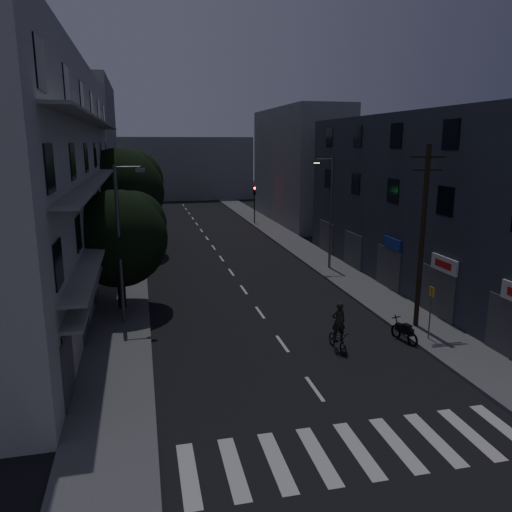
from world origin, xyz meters
name	(u,v)px	position (x,y,z in m)	size (l,w,h in m)	color
ground	(220,257)	(0.00, 25.00, 0.00)	(160.00, 160.00, 0.00)	black
sidewalk_left	(126,261)	(-7.50, 25.00, 0.07)	(3.00, 90.00, 0.15)	#565659
sidewalk_right	(307,252)	(7.50, 25.00, 0.07)	(3.00, 90.00, 0.15)	#565659
crosswalk	(358,450)	(0.00, -2.00, 0.00)	(10.90, 3.00, 0.01)	beige
lane_markings	(210,243)	(0.00, 31.25, 0.01)	(0.15, 60.50, 0.01)	beige
building_left	(41,180)	(-11.98, 18.00, 6.99)	(7.00, 36.00, 14.00)	#AFAFAA
building_right	(431,202)	(11.99, 14.00, 5.50)	(6.19, 28.00, 11.00)	#292D38
building_far_left	(87,153)	(-12.00, 48.00, 8.00)	(6.00, 20.00, 16.00)	slate
building_far_right	(298,166)	(12.00, 42.00, 6.50)	(6.00, 20.00, 13.00)	slate
building_far_end	(177,168)	(0.00, 70.00, 5.00)	(24.00, 8.00, 10.00)	slate
tree_near	(119,235)	(-7.39, 13.33, 4.28)	(5.36, 5.36, 6.60)	black
tree_mid	(121,189)	(-7.66, 27.39, 5.56)	(7.04, 7.04, 8.66)	black
tree_far	(124,191)	(-7.67, 35.67, 4.56)	(5.69, 5.69, 7.04)	black
traffic_signal_far_right	(255,197)	(6.51, 40.98, 3.10)	(0.28, 0.37, 4.10)	black
traffic_signal_far_left	(137,200)	(-6.56, 40.87, 3.10)	(0.28, 0.37, 4.10)	black
street_lamp_left_near	(121,237)	(-7.18, 10.77, 4.60)	(1.51, 0.25, 8.00)	slate
street_lamp_right	(330,208)	(7.14, 19.25, 4.60)	(1.51, 0.25, 8.00)	#5A5E62
street_lamp_left_far	(130,198)	(-7.06, 29.44, 4.60)	(1.51, 0.25, 8.00)	#55575D
utility_pole	(422,234)	(7.17, 6.94, 4.87)	(1.80, 0.24, 9.00)	black
bus_stop_sign	(431,303)	(6.84, 5.25, 1.89)	(0.06, 0.35, 2.52)	#595B60
motorcycle	(404,332)	(5.72, 5.51, 0.46)	(0.63, 1.78, 1.16)	black
cyclist	(338,334)	(2.25, 5.23, 0.77)	(0.71, 1.83, 2.28)	black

